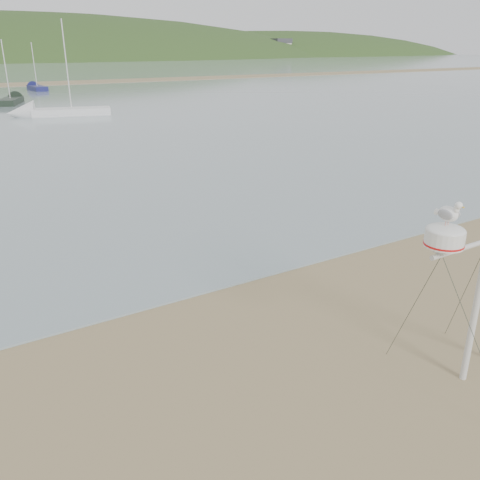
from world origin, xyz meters
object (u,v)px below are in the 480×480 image
sailboat_dark_mid (14,99)px  sailboat_white_near (44,112)px  mast_rig (476,314)px  sailboat_blue_far (34,87)px

sailboat_dark_mid → sailboat_white_near: size_ratio=0.79×
mast_rig → sailboat_white_near: sailboat_white_near is taller
mast_rig → sailboat_white_near: 35.58m
mast_rig → sailboat_dark_mid: sailboat_dark_mid is taller
sailboat_white_near → sailboat_blue_far: bearing=80.1°
sailboat_dark_mid → sailboat_white_near: 11.17m
sailboat_blue_far → sailboat_dark_mid: bearing=-107.9°
sailboat_blue_far → mast_rig: bearing=-95.6°
mast_rig → sailboat_blue_far: 61.10m
sailboat_dark_mid → sailboat_blue_far: 14.81m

